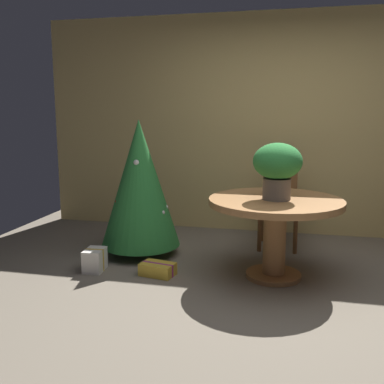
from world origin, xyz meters
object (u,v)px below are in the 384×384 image
(wooden_chair_far, at_px, (279,195))
(gift_box_cream, at_px, (95,260))
(round_dining_table, at_px, (275,217))
(holiday_tree, at_px, (140,183))
(flower_vase, at_px, (278,166))
(gift_box_gold, at_px, (158,269))

(wooden_chair_far, xyz_separation_m, gift_box_cream, (-1.63, -1.21, -0.46))
(round_dining_table, height_order, holiday_tree, holiday_tree)
(holiday_tree, bearing_deg, flower_vase, -16.19)
(round_dining_table, distance_m, flower_vase, 0.46)
(wooden_chair_far, relative_size, holiday_tree, 0.73)
(flower_vase, distance_m, gift_box_gold, 1.41)
(wooden_chair_far, relative_size, gift_box_gold, 3.04)
(gift_box_cream, bearing_deg, gift_box_gold, 1.90)
(gift_box_gold, bearing_deg, flower_vase, 8.63)
(wooden_chair_far, relative_size, gift_box_cream, 4.08)
(round_dining_table, height_order, gift_box_gold, round_dining_table)
(flower_vase, height_order, gift_box_cream, flower_vase)
(flower_vase, bearing_deg, holiday_tree, 163.81)
(flower_vase, relative_size, gift_box_gold, 1.47)
(flower_vase, height_order, wooden_chair_far, flower_vase)
(round_dining_table, distance_m, gift_box_cream, 1.70)
(round_dining_table, bearing_deg, flower_vase, -79.85)
(flower_vase, relative_size, gift_box_cream, 1.97)
(gift_box_gold, height_order, gift_box_cream, gift_box_cream)
(flower_vase, bearing_deg, gift_box_cream, -173.84)
(gift_box_cream, bearing_deg, holiday_tree, 66.52)
(round_dining_table, relative_size, holiday_tree, 0.84)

